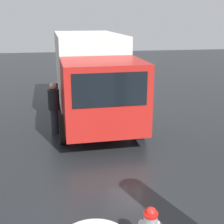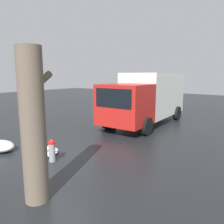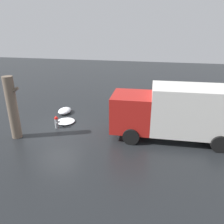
{
  "view_description": "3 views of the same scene",
  "coord_description": "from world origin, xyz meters",
  "px_view_note": "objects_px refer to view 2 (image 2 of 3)",
  "views": [
    {
      "loc": [
        -4.1,
        1.31,
        3.67
      ],
      "look_at": [
        4.11,
        -0.06,
        1.11
      ],
      "focal_mm": 50.0,
      "sensor_mm": 36.0,
      "label": 1
    },
    {
      "loc": [
        -4.47,
        -5.9,
        2.94
      ],
      "look_at": [
        4.19,
        0.57,
        1.09
      ],
      "focal_mm": 35.0,
      "sensor_mm": 36.0,
      "label": 2
    },
    {
      "loc": [
        6.06,
        -11.51,
        5.95
      ],
      "look_at": [
        3.51,
        0.26,
        1.27
      ],
      "focal_mm": 35.0,
      "sensor_mm": 36.0,
      "label": 3
    }
  ],
  "objects_px": {
    "delivery_truck": "(147,97)",
    "pedestrian": "(114,110)",
    "fire_hydrant": "(52,150)",
    "tree_trunk": "(33,126)"
  },
  "relations": [
    {
      "from": "delivery_truck",
      "to": "pedestrian",
      "type": "distance_m",
      "value": 2.16
    },
    {
      "from": "pedestrian",
      "to": "delivery_truck",
      "type": "bearing_deg",
      "value": -3.14
    },
    {
      "from": "fire_hydrant",
      "to": "delivery_truck",
      "type": "bearing_deg",
      "value": -32.63
    },
    {
      "from": "tree_trunk",
      "to": "delivery_truck",
      "type": "xyz_separation_m",
      "value": [
        8.91,
        1.83,
        -0.15
      ]
    },
    {
      "from": "fire_hydrant",
      "to": "pedestrian",
      "type": "height_order",
      "value": "pedestrian"
    },
    {
      "from": "tree_trunk",
      "to": "pedestrian",
      "type": "bearing_deg",
      "value": 23.29
    },
    {
      "from": "pedestrian",
      "to": "tree_trunk",
      "type": "bearing_deg",
      "value": -117.77
    },
    {
      "from": "fire_hydrant",
      "to": "tree_trunk",
      "type": "height_order",
      "value": "tree_trunk"
    },
    {
      "from": "fire_hydrant",
      "to": "delivery_truck",
      "type": "distance_m",
      "value": 7.31
    },
    {
      "from": "fire_hydrant",
      "to": "tree_trunk",
      "type": "bearing_deg",
      "value": -170.68
    }
  ]
}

